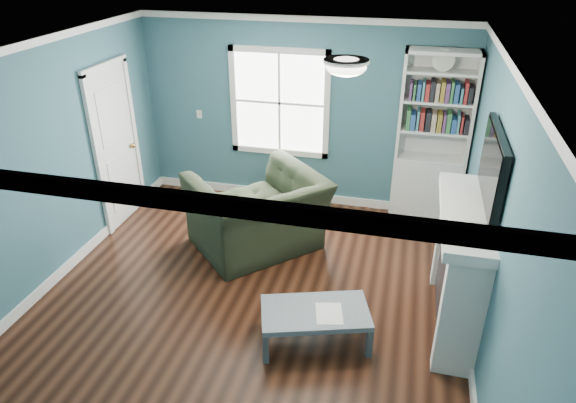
# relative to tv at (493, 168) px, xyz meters

# --- Properties ---
(floor) EXTENTS (5.00, 5.00, 0.00)m
(floor) POSITION_rel_tv_xyz_m (-2.20, -0.20, -1.72)
(floor) COLOR black
(floor) RESTS_ON ground
(room_walls) EXTENTS (5.00, 5.00, 5.00)m
(room_walls) POSITION_rel_tv_xyz_m (-2.20, -0.20, -0.14)
(room_walls) COLOR #305F6D
(room_walls) RESTS_ON ground
(trim) EXTENTS (4.50, 5.00, 2.60)m
(trim) POSITION_rel_tv_xyz_m (-2.20, -0.20, -0.49)
(trim) COLOR white
(trim) RESTS_ON ground
(window) EXTENTS (1.40, 0.06, 1.50)m
(window) POSITION_rel_tv_xyz_m (-2.50, 2.29, -0.27)
(window) COLOR white
(window) RESTS_ON room_walls
(bookshelf) EXTENTS (0.90, 0.35, 2.31)m
(bookshelf) POSITION_rel_tv_xyz_m (-0.43, 2.10, -0.80)
(bookshelf) COLOR silver
(bookshelf) RESTS_ON ground
(fireplace) EXTENTS (0.44, 1.58, 1.30)m
(fireplace) POSITION_rel_tv_xyz_m (-0.12, 0.00, -1.09)
(fireplace) COLOR black
(fireplace) RESTS_ON ground
(tv) EXTENTS (0.06, 1.10, 0.65)m
(tv) POSITION_rel_tv_xyz_m (0.00, 0.00, 0.00)
(tv) COLOR black
(tv) RESTS_ON fireplace
(door) EXTENTS (0.12, 0.98, 2.17)m
(door) POSITION_rel_tv_xyz_m (-4.42, 1.20, -0.65)
(door) COLOR silver
(door) RESTS_ON ground
(ceiling_fixture) EXTENTS (0.38, 0.38, 0.15)m
(ceiling_fixture) POSITION_rel_tv_xyz_m (-1.30, -0.10, 0.82)
(ceiling_fixture) COLOR white
(ceiling_fixture) RESTS_ON room_walls
(light_switch) EXTENTS (0.08, 0.01, 0.12)m
(light_switch) POSITION_rel_tv_xyz_m (-3.70, 2.28, -0.52)
(light_switch) COLOR white
(light_switch) RESTS_ON room_walls
(recliner) EXTENTS (1.71, 1.72, 1.28)m
(recliner) POSITION_rel_tv_xyz_m (-2.42, 0.89, -1.08)
(recliner) COLOR #232C1B
(recliner) RESTS_ON ground
(coffee_table) EXTENTS (1.13, 0.84, 0.37)m
(coffee_table) POSITION_rel_tv_xyz_m (-1.41, -0.60, -1.40)
(coffee_table) COLOR #444A52
(coffee_table) RESTS_ON ground
(paper_sheet) EXTENTS (0.31, 0.36, 0.00)m
(paper_sheet) POSITION_rel_tv_xyz_m (-1.27, -0.61, -1.35)
(paper_sheet) COLOR white
(paper_sheet) RESTS_ON coffee_table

